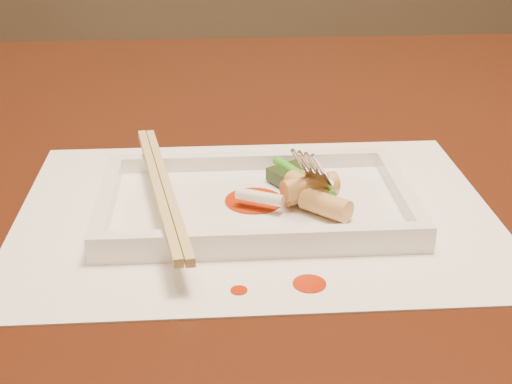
{
  "coord_description": "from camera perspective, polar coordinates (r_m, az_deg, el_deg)",
  "views": [
    {
      "loc": [
        0.01,
        -0.71,
        1.03
      ],
      "look_at": [
        0.05,
        -0.18,
        0.77
      ],
      "focal_mm": 50.0,
      "sensor_mm": 36.0,
      "label": 1
    }
  ],
  "objects": [
    {
      "name": "rice_cake_0",
      "position": [
        0.6,
        4.39,
        0.1
      ],
      "size": [
        0.05,
        0.03,
        0.02
      ],
      "primitive_type": "cylinder",
      "rotation": [
        1.57,
        0.0,
        1.95
      ],
      "color": "tan",
      "rests_on": "plate_base"
    },
    {
      "name": "plate_rim_right",
      "position": [
        0.62,
        11.57,
        0.09
      ],
      "size": [
        0.01,
        0.14,
        0.01
      ],
      "primitive_type": "cube",
      "color": "white",
      "rests_on": "plate_base"
    },
    {
      "name": "sauce_blob_0",
      "position": [
        0.6,
        -0.17,
        -0.69
      ],
      "size": [
        0.05,
        0.05,
        0.0
      ],
      "primitive_type": "cylinder",
      "color": "#A92404",
      "rests_on": "plate_base"
    },
    {
      "name": "plate_rim_far",
      "position": [
        0.66,
        -0.43,
        2.52
      ],
      "size": [
        0.26,
        0.01,
        0.01
      ],
      "primitive_type": "cube",
      "color": "white",
      "rests_on": "plate_base"
    },
    {
      "name": "plate_rim_near",
      "position": [
        0.53,
        0.54,
        -3.74
      ],
      "size": [
        0.26,
        0.01,
        0.01
      ],
      "primitive_type": "cube",
      "color": "white",
      "rests_on": "plate_base"
    },
    {
      "name": "rice_cake_2",
      "position": [
        0.59,
        4.34,
        0.44
      ],
      "size": [
        0.05,
        0.03,
        0.02
      ],
      "primitive_type": "cylinder",
      "rotation": [
        1.57,
        0.0,
        1.92
      ],
      "color": "tan",
      "rests_on": "plate_base"
    },
    {
      "name": "sauce_splatter_a",
      "position": [
        0.51,
        4.3,
        -7.32
      ],
      "size": [
        0.02,
        0.02,
        0.0
      ],
      "primitive_type": "cylinder",
      "color": "#A92404",
      "rests_on": "placemat"
    },
    {
      "name": "rice_cake_1",
      "position": [
        0.58,
        5.61,
        -1.03
      ],
      "size": [
        0.04,
        0.04,
        0.02
      ],
      "primitive_type": "cylinder",
      "rotation": [
        1.57,
        0.0,
        0.82
      ],
      "color": "tan",
      "rests_on": "plate_base"
    },
    {
      "name": "rice_cake_3",
      "position": [
        0.6,
        4.09,
        0.23
      ],
      "size": [
        0.04,
        0.05,
        0.02
      ],
      "primitive_type": "cylinder",
      "rotation": [
        1.57,
        0.0,
        0.44
      ],
      "color": "tan",
      "rests_on": "plate_base"
    },
    {
      "name": "sauce_splatter_b",
      "position": [
        0.5,
        -1.37,
        -7.86
      ],
      "size": [
        0.01,
        0.01,
        0.0
      ],
      "primitive_type": "cylinder",
      "color": "#A92404",
      "rests_on": "placemat"
    },
    {
      "name": "plate_rim_left",
      "position": [
        0.6,
        -11.86,
        -0.6
      ],
      "size": [
        0.01,
        0.14,
        0.01
      ],
      "primitive_type": "cube",
      "color": "white",
      "rests_on": "plate_base"
    },
    {
      "name": "placemat",
      "position": [
        0.6,
        0.0,
        -1.61
      ],
      "size": [
        0.4,
        0.3,
        0.0
      ],
      "primitive_type": "cube",
      "color": "white",
      "rests_on": "table"
    },
    {
      "name": "chopstick_b",
      "position": [
        0.59,
        -7.16,
        0.45
      ],
      "size": [
        0.05,
        0.25,
        0.01
      ],
      "primitive_type": "cube",
      "rotation": [
        0.0,
        0.0,
        0.17
      ],
      "color": "tan",
      "rests_on": "plate_rim_near"
    },
    {
      "name": "chopstick_a",
      "position": [
        0.59,
        -7.93,
        0.42
      ],
      "size": [
        0.05,
        0.25,
        0.01
      ],
      "primitive_type": "cube",
      "rotation": [
        0.0,
        0.0,
        0.17
      ],
      "color": "tan",
      "rests_on": "plate_rim_near"
    },
    {
      "name": "fork",
      "position": [
        0.6,
        6.66,
        6.51
      ],
      "size": [
        0.09,
        0.1,
        0.14
      ],
      "primitive_type": null,
      "color": "silver",
      "rests_on": "plate_base"
    },
    {
      "name": "scallion_white",
      "position": [
        0.58,
        0.29,
        -0.41
      ],
      "size": [
        0.04,
        0.03,
        0.01
      ],
      "primitive_type": "cylinder",
      "rotation": [
        1.57,
        0.0,
        1.12
      ],
      "color": "#EAEACC",
      "rests_on": "plate_base"
    },
    {
      "name": "veg_piece",
      "position": [
        0.64,
        2.91,
        1.44
      ],
      "size": [
        0.05,
        0.04,
        0.01
      ],
      "primitive_type": "cube",
      "rotation": [
        0.0,
        0.0,
        0.56
      ],
      "color": "black",
      "rests_on": "plate_base"
    },
    {
      "name": "table",
      "position": [
        0.81,
        -4.44,
        -2.43
      ],
      "size": [
        1.4,
        0.9,
        0.75
      ],
      "color": "black",
      "rests_on": "ground"
    },
    {
      "name": "scallion_green",
      "position": [
        0.62,
        3.78,
        1.17
      ],
      "size": [
        0.05,
        0.08,
        0.01
      ],
      "primitive_type": "cylinder",
      "rotation": [
        1.57,
        0.0,
        0.46
      ],
      "color": "#299417",
      "rests_on": "plate_base"
    },
    {
      "name": "plate_base",
      "position": [
        0.6,
        0.0,
        -1.2
      ],
      "size": [
        0.26,
        0.16,
        0.01
      ],
      "primitive_type": "cube",
      "color": "white",
      "rests_on": "placemat"
    }
  ]
}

